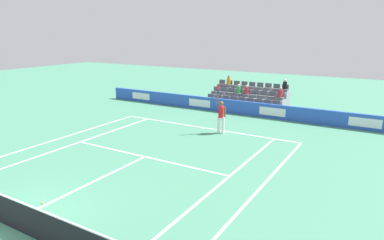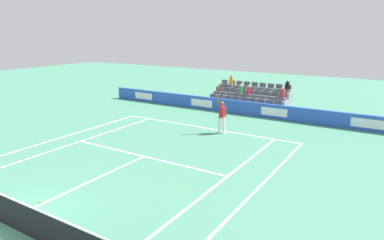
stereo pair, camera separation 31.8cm
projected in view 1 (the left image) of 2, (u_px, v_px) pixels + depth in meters
ground_plane at (5, 224)px, 9.83m from camera, size 80.00×80.00×0.00m
line_baseline at (204, 128)px, 19.72m from camera, size 10.97×0.10×0.01m
line_service at (145, 157)px, 15.15m from camera, size 8.23×0.10×0.01m
line_centre_service at (90, 183)px, 12.49m from camera, size 0.10×6.40×0.01m
line_singles_sideline_left at (73, 144)px, 16.81m from camera, size 0.10×11.89×0.01m
line_singles_sideline_right at (224, 180)px, 12.74m from camera, size 0.10×11.89×0.01m
line_doubles_sideline_left at (54, 140)px, 17.49m from camera, size 0.10×11.89×0.01m
line_doubles_sideline_right at (260, 189)px, 12.06m from camera, size 0.10×11.89×0.01m
line_centre_mark at (204, 128)px, 19.64m from camera, size 0.10×0.20×0.01m
sponsor_barrier at (234, 107)px, 23.11m from camera, size 21.25×0.22×0.91m
tennis_net at (3, 209)px, 9.70m from camera, size 11.97×0.10×1.07m
tennis_player at (221, 116)px, 18.45m from camera, size 0.53×0.40×2.85m
stadium_stand at (247, 100)px, 25.02m from camera, size 5.58×2.85×2.17m
loose_tennis_ball at (43, 203)px, 11.00m from camera, size 0.07×0.07×0.07m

